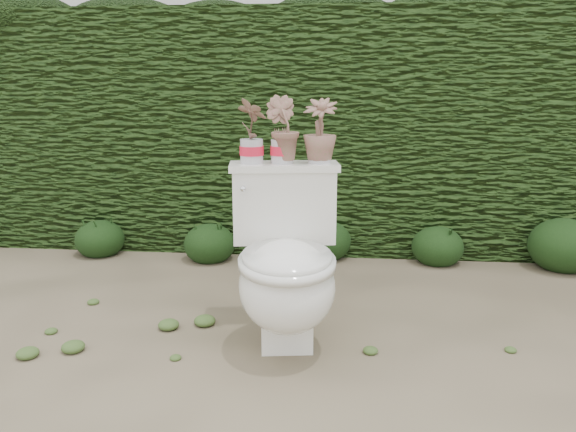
# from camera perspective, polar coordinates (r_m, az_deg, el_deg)

# --- Properties ---
(ground) EXTENTS (60.00, 60.00, 0.00)m
(ground) POSITION_cam_1_polar(r_m,az_deg,el_deg) (2.73, 2.67, -11.19)
(ground) COLOR gray
(ground) RESTS_ON ground
(hedge) EXTENTS (8.00, 1.00, 1.60)m
(hedge) POSITION_cam_1_polar(r_m,az_deg,el_deg) (4.09, 3.93, 8.72)
(hedge) COLOR #34571D
(hedge) RESTS_ON ground
(house_wall) EXTENTS (8.00, 3.50, 4.00)m
(house_wall) POSITION_cam_1_polar(r_m,az_deg,el_deg) (8.54, 9.23, 19.13)
(house_wall) COLOR silver
(house_wall) RESTS_ON ground
(toilet) EXTENTS (0.54, 0.73, 0.78)m
(toilet) POSITION_cam_1_polar(r_m,az_deg,el_deg) (2.45, -0.19, -5.20)
(toilet) COLOR white
(toilet) RESTS_ON ground
(potted_plant_left) EXTENTS (0.18, 0.17, 0.28)m
(potted_plant_left) POSITION_cam_1_polar(r_m,az_deg,el_deg) (2.57, -3.74, 8.45)
(potted_plant_left) COLOR #287624
(potted_plant_left) RESTS_ON toilet
(potted_plant_center) EXTENTS (0.20, 0.19, 0.29)m
(potted_plant_center) POSITION_cam_1_polar(r_m,az_deg,el_deg) (2.57, -0.59, 8.62)
(potted_plant_center) COLOR #287624
(potted_plant_center) RESTS_ON toilet
(potted_plant_right) EXTENTS (0.17, 0.17, 0.28)m
(potted_plant_right) POSITION_cam_1_polar(r_m,az_deg,el_deg) (2.58, 3.24, 8.47)
(potted_plant_right) COLOR #287624
(potted_plant_right) RESTS_ON toilet
(liriope_clump_1) EXTENTS (0.33, 0.33, 0.26)m
(liriope_clump_1) POSITION_cam_1_polar(r_m,az_deg,el_deg) (3.99, -18.61, -1.86)
(liriope_clump_1) COLOR #1E3A14
(liriope_clump_1) RESTS_ON ground
(liriope_clump_2) EXTENTS (0.33, 0.33, 0.27)m
(liriope_clump_2) POSITION_cam_1_polar(r_m,az_deg,el_deg) (3.70, -8.00, -2.40)
(liriope_clump_2) COLOR #1E3A14
(liriope_clump_2) RESTS_ON ground
(liriope_clump_3) EXTENTS (0.36, 0.36, 0.29)m
(liriope_clump_3) POSITION_cam_1_polar(r_m,az_deg,el_deg) (3.72, 3.70, -2.07)
(liriope_clump_3) COLOR #1E3A14
(liriope_clump_3) RESTS_ON ground
(liriope_clump_4) EXTENTS (0.33, 0.33, 0.26)m
(liriope_clump_4) POSITION_cam_1_polar(r_m,az_deg,el_deg) (3.73, 14.97, -2.62)
(liriope_clump_4) COLOR #1E3A14
(liriope_clump_4) RESTS_ON ground
(liriope_clump_5) EXTENTS (0.43, 0.43, 0.35)m
(liriope_clump_5) POSITION_cam_1_polar(r_m,az_deg,el_deg) (3.89, 26.29, -2.32)
(liriope_clump_5) COLOR #1E3A14
(liriope_clump_5) RESTS_ON ground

